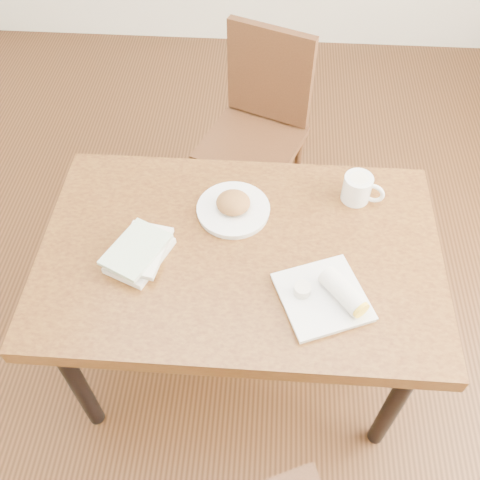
# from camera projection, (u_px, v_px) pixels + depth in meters

# --- Properties ---
(ground) EXTENTS (4.00, 5.00, 0.01)m
(ground) POSITION_uv_depth(u_px,v_px,m) (240.00, 355.00, 2.33)
(ground) COLOR #472814
(ground) RESTS_ON ground
(table) EXTENTS (1.31, 0.83, 0.75)m
(table) POSITION_uv_depth(u_px,v_px,m) (240.00, 264.00, 1.80)
(table) COLOR brown
(table) RESTS_ON ground
(chair_far) EXTENTS (0.54, 0.54, 0.95)m
(chair_far) POSITION_uv_depth(u_px,v_px,m) (259.00, 121.00, 2.46)
(chair_far) COLOR #422413
(chair_far) RESTS_ON ground
(plate_scone) EXTENTS (0.25, 0.25, 0.08)m
(plate_scone) POSITION_uv_depth(u_px,v_px,m) (233.00, 207.00, 1.82)
(plate_scone) COLOR white
(plate_scone) RESTS_ON table
(coffee_mug) EXTENTS (0.14, 0.10, 0.10)m
(coffee_mug) POSITION_uv_depth(u_px,v_px,m) (358.00, 188.00, 1.84)
(coffee_mug) COLOR white
(coffee_mug) RESTS_ON table
(plate_burrito) EXTENTS (0.32, 0.32, 0.08)m
(plate_burrito) POSITION_uv_depth(u_px,v_px,m) (329.00, 295.00, 1.60)
(plate_burrito) COLOR white
(plate_burrito) RESTS_ON table
(book_stack) EXTENTS (0.22, 0.25, 0.06)m
(book_stack) POSITION_uv_depth(u_px,v_px,m) (140.00, 252.00, 1.70)
(book_stack) COLOR white
(book_stack) RESTS_ON table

